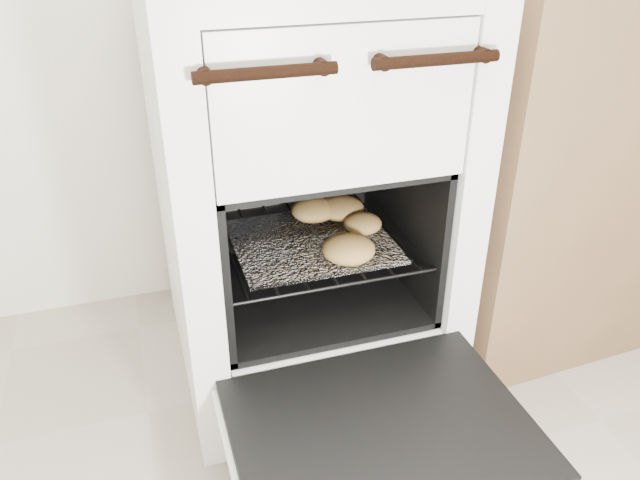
{
  "coord_description": "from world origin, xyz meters",
  "views": [
    {
      "loc": [
        -0.28,
        -0.12,
        1.06
      ],
      "look_at": [
        0.08,
        1.0,
        0.41
      ],
      "focal_mm": 35.0,
      "sensor_mm": 36.0,
      "label": 1
    }
  ],
  "objects": [
    {
      "name": "counter",
      "position": [
        0.92,
        1.21,
        0.49
      ],
      "size": [
        1.03,
        0.72,
        0.99
      ],
      "primitive_type": "cube",
      "rotation": [
        0.0,
        0.0,
        0.06
      ],
      "color": "brown",
      "rests_on": "ground"
    },
    {
      "name": "oven_rack",
      "position": [
        0.08,
        1.09,
        0.37
      ],
      "size": [
        0.45,
        0.43,
        0.01
      ],
      "color": "black",
      "rests_on": "stove"
    },
    {
      "name": "foil_sheet",
      "position": [
        0.08,
        1.07,
        0.38
      ],
      "size": [
        0.35,
        0.31,
        0.01
      ],
      "primitive_type": "cube",
      "color": "white",
      "rests_on": "oven_rack"
    },
    {
      "name": "oven_door",
      "position": [
        0.08,
        0.63,
        0.21
      ],
      "size": [
        0.56,
        0.43,
        0.04
      ],
      "color": "black",
      "rests_on": "stove"
    },
    {
      "name": "baked_rolls",
      "position": [
        0.15,
        1.08,
        0.41
      ],
      "size": [
        0.23,
        0.37,
        0.05
      ],
      "color": "tan",
      "rests_on": "foil_sheet"
    },
    {
      "name": "stove",
      "position": [
        0.08,
        1.15,
        0.47
      ],
      "size": [
        0.62,
        0.69,
        0.95
      ],
      "color": "white",
      "rests_on": "ground"
    }
  ]
}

